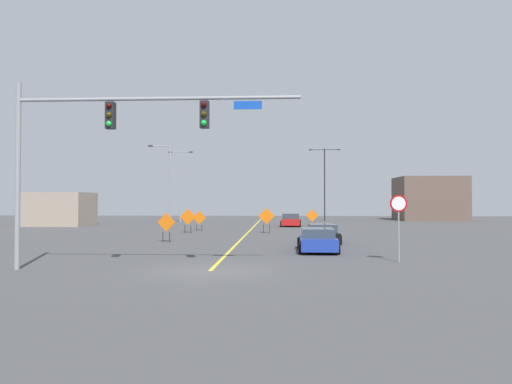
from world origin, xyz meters
The scene contains 17 objects.
ground centered at (0.00, 0.00, 0.00)m, with size 130.19×130.19×0.00m, color #444447.
road_centre_stripe centered at (0.00, 36.16, 0.00)m, with size 0.16×72.33×0.01m.
traffic_signal_assembly centered at (-4.07, -0.01, 5.38)m, with size 11.27×0.44×7.40m.
stop_sign centered at (7.94, 2.89, 2.09)m, with size 0.76×0.07×2.97m.
street_lamp_mid_right centered at (-9.84, 39.43, 5.26)m, with size 3.06×0.24×9.07m.
street_lamp_far_left centered at (8.85, 44.23, 5.74)m, with size 4.23×0.24×9.81m.
street_lamp_near_left centered at (-8.66, 28.47, 4.73)m, with size 2.37×0.24×8.52m.
construction_sign_left_lane centered at (-4.59, 23.54, 1.12)m, with size 1.24×0.07×1.81m.
construction_sign_right_shoulder centered at (-4.71, 11.94, 1.21)m, with size 1.22×0.28×1.92m.
construction_sign_right_lane centered at (1.62, 20.61, 1.34)m, with size 1.36×0.08×2.11m.
construction_sign_left_shoulder centered at (5.78, 25.28, 1.22)m, with size 1.15×0.18×1.92m.
construction_sign_median_far centered at (-5.07, 20.71, 1.28)m, with size 1.38×0.22×2.05m.
car_blue_passing centered at (4.71, 7.02, 0.60)m, with size 2.14×4.08×1.25m.
car_black_approaching centered at (5.42, 11.95, 0.58)m, with size 2.16×4.00×1.22m.
car_red_near centered at (3.94, 31.19, 0.65)m, with size 2.30×4.07×1.37m.
roadside_building_west centered at (-21.30, 31.11, 1.82)m, with size 6.32×5.06×3.63m.
roadside_building_east centered at (23.85, 47.49, 3.04)m, with size 8.84×6.95×6.08m.
Camera 1 is at (2.65, -17.42, 2.70)m, focal length 31.80 mm.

